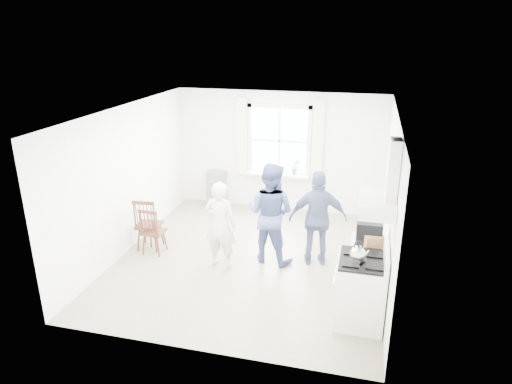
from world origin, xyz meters
name	(u,v)px	position (x,y,z in m)	size (l,w,h in m)	color
room_shell	(250,189)	(0.00, 0.00, 1.30)	(4.62, 5.12, 2.64)	gray
window_assembly	(279,145)	(0.00, 2.45, 1.46)	(1.88, 0.24, 1.70)	white
range_hood	(383,193)	(2.07, -1.35, 1.90)	(0.45, 0.76, 0.94)	white
shelf_unit	(217,188)	(-1.40, 2.33, 0.40)	(0.40, 0.30, 0.80)	gray
gas_stove	(361,290)	(1.91, -1.35, 0.48)	(0.68, 0.76, 1.12)	white
kettle	(358,254)	(1.83, -1.43, 1.05)	(0.21, 0.21, 0.30)	silver
low_cabinet	(367,268)	(1.98, -0.65, 0.45)	(0.50, 0.55, 0.90)	white
stereo_stack	(369,231)	(1.97, -0.69, 1.06)	(0.37, 0.33, 0.32)	black
cardboard_box	(373,241)	(2.03, -0.82, 0.99)	(0.27, 0.19, 0.17)	#9E744C
windsor_chair_a	(146,220)	(-1.89, -0.12, 0.61)	(0.45, 0.44, 0.99)	#472317
windsor_chair_b	(150,227)	(-1.75, -0.26, 0.54)	(0.39, 0.38, 0.88)	#472317
person_left	(220,225)	(-0.42, -0.34, 0.75)	(0.55, 0.55, 1.51)	white
person_mid	(270,213)	(0.34, 0.07, 0.88)	(0.86, 0.86, 1.76)	#4C598E
person_right	(318,219)	(1.14, 0.16, 0.83)	(0.97, 0.97, 1.65)	navy
potted_plant	(296,167)	(0.38, 2.36, 1.02)	(0.19, 0.19, 0.35)	#377C40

